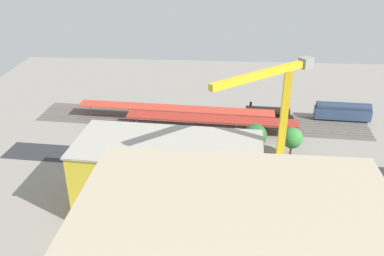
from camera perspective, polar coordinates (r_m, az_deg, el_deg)
ground_plane at (r=111.75m, az=0.57°, el=-3.31°), size 165.42×165.42×0.00m
rail_bed at (r=129.42m, az=1.12°, el=1.09°), size 104.10×21.10×0.01m
street_asphalt at (r=106.63m, az=0.38°, el=-4.90°), size 103.75×15.60×0.01m
track_rails at (r=129.34m, az=1.12°, el=1.17°), size 103.18×14.69×0.12m
platform_canopy_near at (r=120.70m, az=2.67°, el=1.28°), size 50.69×8.48×4.39m
platform_canopy_far at (r=127.81m, az=-2.38°, el=2.74°), size 61.62×9.05×4.26m
locomotive at (r=132.45m, az=10.72°, el=2.11°), size 15.23×3.77×5.19m
passenger_coach at (r=136.59m, az=20.25°, el=2.23°), size 17.26×4.28×5.99m
parked_car_0 at (r=105.77m, az=15.08°, el=-5.77°), size 4.32×2.07×1.62m
parked_car_1 at (r=104.68m, az=11.95°, el=-5.72°), size 4.52×2.03×1.72m
parked_car_2 at (r=103.43m, az=8.36°, el=-5.87°), size 4.35×2.00×1.53m
parked_car_3 at (r=103.38m, az=5.21°, el=-5.63°), size 4.35×2.13×1.72m
parked_car_4 at (r=103.51m, az=1.37°, el=-5.48°), size 4.18×1.91×1.73m
parked_car_5 at (r=103.42m, az=-2.16°, el=-5.54°), size 4.85×2.06×1.64m
parked_car_6 at (r=104.75m, az=-5.28°, el=-5.17°), size 4.38×2.21×1.69m
parked_car_7 at (r=106.12m, az=-8.94°, el=-4.96°), size 4.82×2.13×1.73m
construction_building at (r=86.99m, az=-3.23°, el=-6.88°), size 38.58×18.92×15.61m
construction_roof_slab at (r=82.85m, az=-3.37°, el=-2.25°), size 39.22×19.55×0.40m
tower_crane at (r=81.84m, az=11.70°, el=-0.39°), size 19.57×16.65×33.07m
box_truck_0 at (r=104.75m, az=-9.47°, el=-4.82°), size 9.86×2.92×3.57m
box_truck_1 at (r=103.01m, az=-7.70°, el=-5.29°), size 8.77×2.52×3.55m
street_tree_0 at (r=109.63m, az=-3.02°, el=-1.01°), size 4.89×4.89×7.45m
street_tree_1 at (r=108.35m, az=-2.80°, el=-1.04°), size 5.59×5.59×8.33m
street_tree_2 at (r=109.01m, az=8.77°, el=-1.05°), size 6.26×6.26×8.85m
street_tree_3 at (r=109.55m, az=13.76°, el=-1.36°), size 5.55×5.55×8.57m
street_tree_4 at (r=110.74m, az=-8.77°, el=-1.40°), size 4.53×4.53×6.59m
traffic_light at (r=109.95m, az=-5.81°, el=-1.28°), size 0.50×0.36×6.89m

